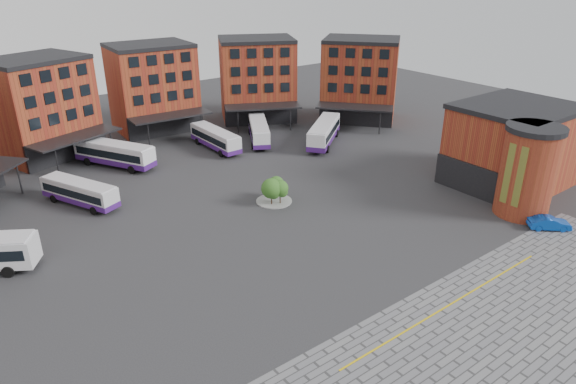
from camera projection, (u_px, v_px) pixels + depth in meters
ground at (326, 246)px, 53.18m from camera, size 160.00×160.00×0.00m
paving_zone at (540, 356)px, 38.32m from camera, size 50.00×22.00×0.02m
yellow_line at (451, 304)px, 44.11m from camera, size 26.00×0.15×0.02m
main_building at (132, 108)px, 75.31m from camera, size 94.14×42.48×14.60m
east_building at (515, 149)px, 64.63m from camera, size 17.40×15.40×10.60m
tree_island at (275, 189)px, 61.83m from camera, size 4.40×4.40×3.40m
bus_b at (80, 192)px, 61.54m from camera, size 6.66×10.82×3.03m
bus_c at (115, 154)px, 73.09m from camera, size 8.49×12.25×3.50m
bus_d at (215, 138)px, 79.97m from camera, size 2.98×11.29×3.17m
bus_e at (259, 131)px, 83.34m from camera, size 8.08×11.41×3.27m
bus_f at (324, 132)px, 82.17m from camera, size 11.81×10.03×3.57m
blue_car at (549, 223)px, 56.22m from camera, size 4.39×4.10×1.47m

